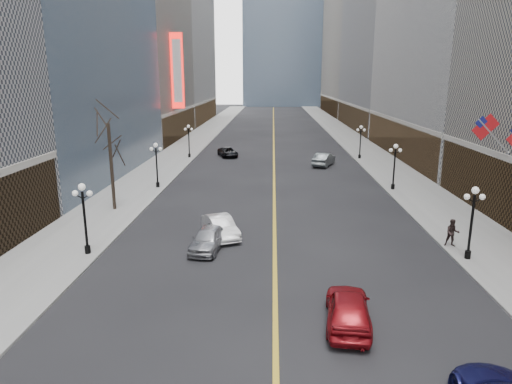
# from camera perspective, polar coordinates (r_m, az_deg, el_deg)

# --- Properties ---
(sidewalk_east) EXTENTS (6.00, 230.00, 0.15)m
(sidewalk_east) POSITION_cam_1_polar(r_m,az_deg,el_deg) (68.92, 14.00, 4.61)
(sidewalk_east) COLOR gray
(sidewalk_east) RESTS_ON ground
(sidewalk_west) EXTENTS (6.00, 230.00, 0.15)m
(sidewalk_west) POSITION_cam_1_polar(r_m,az_deg,el_deg) (68.84, -9.53, 4.82)
(sidewalk_west) COLOR gray
(sidewalk_west) RESTS_ON ground
(lane_line) EXTENTS (0.25, 200.00, 0.02)m
(lane_line) POSITION_cam_1_polar(r_m,az_deg,el_deg) (77.34, 2.23, 5.95)
(lane_line) COLOR gold
(lane_line) RESTS_ON ground
(bldg_east_c) EXTENTS (26.60, 40.60, 48.80)m
(bldg_east_c) POSITION_cam_1_polar(r_m,az_deg,el_deg) (107.71, 19.56, 20.38)
(bldg_east_c) COLOR gray
(bldg_east_c) RESTS_ON ground
(bldg_east_d) EXTENTS (26.60, 46.60, 62.80)m
(bldg_east_d) POSITION_cam_1_polar(r_m,az_deg,el_deg) (150.03, 14.68, 21.39)
(bldg_east_d) COLOR gray
(bldg_east_d) RESTS_ON ground
(streetlamp_east_1) EXTENTS (1.26, 0.44, 4.52)m
(streetlamp_east_1) POSITION_cam_1_polar(r_m,az_deg,el_deg) (30.23, 25.43, -2.66)
(streetlamp_east_1) COLOR black
(streetlamp_east_1) RESTS_ON sidewalk_east
(streetlamp_east_2) EXTENTS (1.26, 0.44, 4.52)m
(streetlamp_east_2) POSITION_cam_1_polar(r_m,az_deg,el_deg) (46.84, 16.94, 3.63)
(streetlamp_east_2) COLOR black
(streetlamp_east_2) RESTS_ON sidewalk_east
(streetlamp_east_3) EXTENTS (1.26, 0.44, 4.52)m
(streetlamp_east_3) POSITION_cam_1_polar(r_m,az_deg,el_deg) (64.21, 12.94, 6.55)
(streetlamp_east_3) COLOR black
(streetlamp_east_3) RESTS_ON sidewalk_east
(streetlamp_west_1) EXTENTS (1.26, 0.44, 4.52)m
(streetlamp_west_1) POSITION_cam_1_polar(r_m,az_deg,el_deg) (30.07, -20.70, -2.28)
(streetlamp_west_1) COLOR black
(streetlamp_west_1) RESTS_ON sidewalk_west
(streetlamp_west_2) EXTENTS (1.26, 0.44, 4.52)m
(streetlamp_west_2) POSITION_cam_1_polar(r_m,az_deg,el_deg) (46.74, -12.34, 3.89)
(streetlamp_west_2) COLOR black
(streetlamp_west_2) RESTS_ON sidewalk_west
(streetlamp_west_3) EXTENTS (1.26, 0.44, 4.52)m
(streetlamp_west_3) POSITION_cam_1_polar(r_m,az_deg,el_deg) (64.13, -8.40, 6.75)
(streetlamp_west_3) COLOR black
(streetlamp_west_3) RESTS_ON sidewalk_west
(flag_5) EXTENTS (2.87, 0.12, 2.87)m
(flag_5) POSITION_cam_1_polar(r_m,az_deg,el_deg) (37.15, 26.98, 6.99)
(flag_5) COLOR #B2B2B7
(flag_5) RESTS_ON ground
(theatre_marquee) EXTENTS (2.00, 0.55, 12.00)m
(theatre_marquee) POSITION_cam_1_polar(r_m,az_deg,el_deg) (78.16, -9.80, 14.67)
(theatre_marquee) COLOR red
(theatre_marquee) RESTS_ON ground
(tree_west_far) EXTENTS (3.60, 3.60, 7.92)m
(tree_west_far) POSITION_cam_1_polar(r_m,az_deg,el_deg) (39.19, -17.88, 6.57)
(tree_west_far) COLOR #2D231C
(tree_west_far) RESTS_ON sidewalk_west
(car_nb_near) EXTENTS (2.39, 4.65, 1.51)m
(car_nb_near) POSITION_cam_1_polar(r_m,az_deg,el_deg) (29.93, -6.01, -5.80)
(car_nb_near) COLOR #9B9DA2
(car_nb_near) RESTS_ON ground
(car_nb_mid) EXTENTS (3.27, 4.73, 1.48)m
(car_nb_mid) POSITION_cam_1_polar(r_m,az_deg,el_deg) (32.21, -4.43, -4.35)
(car_nb_mid) COLOR silver
(car_nb_mid) RESTS_ON ground
(car_nb_far) EXTENTS (3.58, 5.15, 1.31)m
(car_nb_far) POSITION_cam_1_polar(r_m,az_deg,el_deg) (65.21, -3.55, 4.99)
(car_nb_far) COLOR black
(car_nb_far) RESTS_ON ground
(car_sb_mid) EXTENTS (2.48, 5.04, 1.65)m
(car_sb_mid) POSITION_cam_1_polar(r_m,az_deg,el_deg) (21.56, 11.45, -14.05)
(car_sb_mid) COLOR maroon
(car_sb_mid) RESTS_ON ground
(car_sb_far) EXTENTS (3.51, 5.38, 1.67)m
(car_sb_far) POSITION_cam_1_polar(r_m,az_deg,el_deg) (58.84, 8.48, 4.06)
(car_sb_far) COLOR #484E4F
(car_sb_far) RESTS_ON ground
(ped_east_walk) EXTENTS (0.97, 0.65, 1.83)m
(ped_east_walk) POSITION_cam_1_polar(r_m,az_deg,el_deg) (32.52, 23.34, -4.71)
(ped_east_walk) COLOR black
(ped_east_walk) RESTS_ON sidewalk_east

